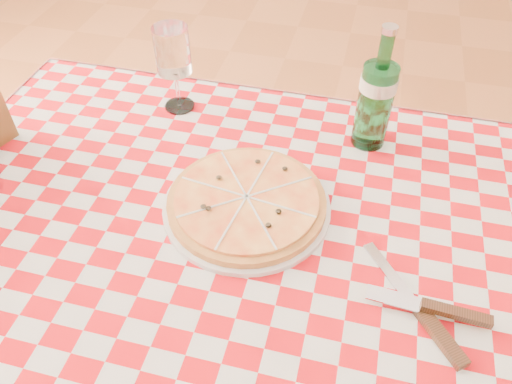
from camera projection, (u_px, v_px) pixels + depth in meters
dining_table at (259, 278)px, 0.90m from camera, size 1.20×0.80×0.75m
tablecloth at (259, 246)px, 0.83m from camera, size 1.30×0.90×0.01m
pizza_plate at (247, 201)px, 0.87m from camera, size 0.34×0.34×0.04m
water_bottle at (378, 89)px, 0.93m from camera, size 0.09×0.09×0.25m
wine_glass at (175, 70)px, 1.04m from camera, size 0.10×0.10×0.19m
cutlery at (420, 306)px, 0.73m from camera, size 0.31×0.29×0.03m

